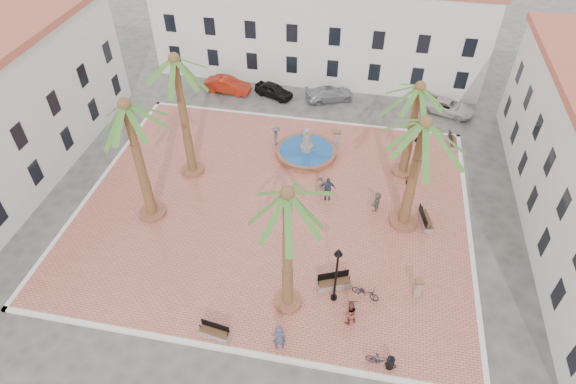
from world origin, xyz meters
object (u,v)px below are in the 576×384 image
(car_silver, at_px, (330,94))
(bollard_n, at_px, (338,139))
(cyclist_b, at_px, (350,313))
(palm_ne, at_px, (418,98))
(bench_ne, at_px, (452,142))
(fountain, at_px, (306,151))
(palm_sw, at_px, (128,119))
(bollard_se, at_px, (352,305))
(bench_se, at_px, (334,283))
(bench_e, at_px, (425,221))
(palm_s, at_px, (288,208))
(cyclist_a, at_px, (279,338))
(pedestrian_east, at_px, (377,201))
(car_red, at_px, (228,85))
(car_white, at_px, (448,107))
(pedestrian_fountain_a, at_px, (320,184))
(lamppost_e, at_px, (415,152))
(lamppost_s, at_px, (337,266))
(palm_e, at_px, (422,136))
(litter_bin, at_px, (390,363))
(pedestrian_fountain_b, at_px, (328,189))
(car_black, at_px, (274,90))
(bollard_e, at_px, (418,287))
(pedestrian_north, at_px, (276,136))
(bicycle_a, at_px, (366,292))
(bench_s, at_px, (214,333))
(palm_nw, at_px, (176,72))

(car_silver, bearing_deg, bollard_n, 168.89)
(cyclist_b, bearing_deg, car_silver, -112.50)
(palm_ne, bearing_deg, bench_ne, 47.99)
(fountain, distance_m, palm_sw, 14.39)
(bollard_se, bearing_deg, bench_se, 125.49)
(bench_e, bearing_deg, bollard_n, 28.00)
(palm_s, bearing_deg, bench_e, 45.60)
(bench_e, bearing_deg, palm_s, 121.62)
(car_silver, bearing_deg, bollard_se, 167.16)
(bench_ne, bearing_deg, cyclist_a, 148.17)
(bench_e, relative_size, pedestrian_east, 1.32)
(car_red, relative_size, car_white, 0.94)
(bollard_se, bearing_deg, pedestrian_fountain_a, 108.05)
(bollard_n, distance_m, pedestrian_east, 7.51)
(lamppost_e, relative_size, bollard_n, 2.93)
(fountain, relative_size, lamppost_s, 1.11)
(palm_e, height_order, bench_se, palm_e)
(litter_bin, bearing_deg, lamppost_e, 86.84)
(pedestrian_fountain_b, bearing_deg, bench_e, -18.69)
(pedestrian_fountain_a, bearing_deg, palm_sw, -156.40)
(cyclist_a, xyz_separation_m, car_black, (-5.70, 24.78, -0.47))
(lamppost_s, xyz_separation_m, pedestrian_east, (1.91, 7.77, -2.10))
(lamppost_s, xyz_separation_m, pedestrian_fountain_b, (-1.50, 8.24, -1.93))
(pedestrian_east, relative_size, car_black, 0.42)
(palm_ne, distance_m, bollard_e, 12.41)
(bench_ne, relative_size, cyclist_b, 1.09)
(palm_ne, height_order, pedestrian_north, palm_ne)
(car_white, bearing_deg, bench_ne, -159.64)
(palm_ne, distance_m, lamppost_s, 13.18)
(car_white, bearing_deg, bicycle_a, -176.14)
(lamppost_s, relative_size, litter_bin, 5.50)
(bench_e, bearing_deg, car_red, 37.23)
(bollard_n, bearing_deg, bench_e, -48.02)
(lamppost_s, distance_m, bicycle_a, 3.02)
(pedestrian_fountain_b, distance_m, car_silver, 13.38)
(cyclist_a, xyz_separation_m, pedestrian_fountain_a, (0.31, 12.43, -0.18))
(fountain, distance_m, palm_s, 15.54)
(bench_s, xyz_separation_m, bench_ne, (13.32, 19.93, 0.01))
(bench_s, distance_m, car_black, 24.86)
(cyclist_b, xyz_separation_m, car_black, (-9.08, 22.56, -0.35))
(litter_bin, xyz_separation_m, pedestrian_fountain_b, (-4.76, 11.84, 0.54))
(bench_s, xyz_separation_m, pedestrian_north, (-0.37, 17.39, 0.57))
(bollard_n, relative_size, bollard_e, 1.12)
(bench_se, bearing_deg, palm_ne, 48.53)
(bench_e, bearing_deg, car_white, -22.30)
(palm_nw, relative_size, bench_se, 4.60)
(bicycle_a, bearing_deg, pedestrian_fountain_a, 40.73)
(fountain, bearing_deg, bench_ne, 16.96)
(bench_ne, relative_size, bollard_n, 1.26)
(fountain, distance_m, car_white, 13.85)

